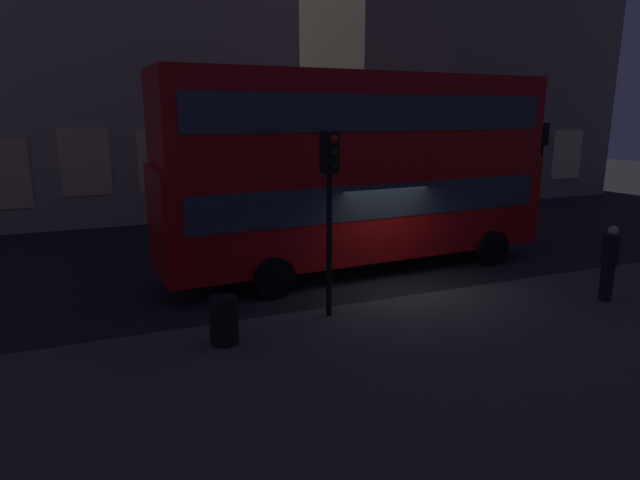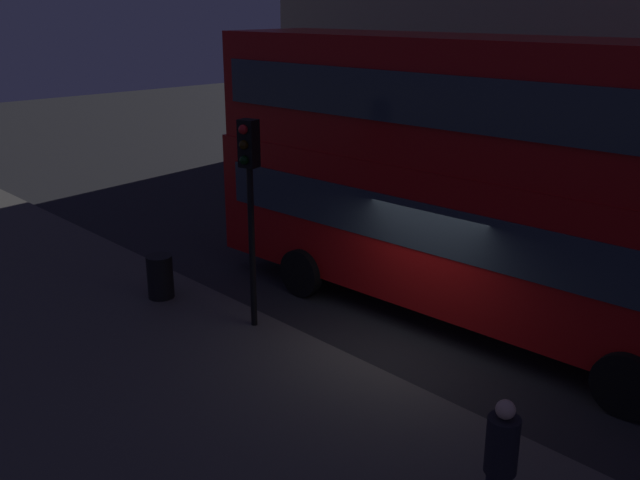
% 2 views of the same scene
% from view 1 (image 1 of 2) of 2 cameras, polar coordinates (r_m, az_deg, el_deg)
% --- Properties ---
extents(ground_plane, '(80.00, 80.00, 0.00)m').
position_cam_1_polar(ground_plane, '(14.06, 7.99, -5.06)').
color(ground_plane, '#232326').
extents(sidewalk_slab, '(44.00, 7.34, 0.12)m').
position_cam_1_polar(sidewalk_slab, '(10.61, 20.89, -11.78)').
color(sidewalk_slab, '#4C4944').
rests_on(sidewalk_slab, ground).
extents(building_plain_facade, '(15.00, 9.93, 16.70)m').
position_cam_1_polar(building_plain_facade, '(32.29, 13.31, 20.02)').
color(building_plain_facade, gray).
rests_on(building_plain_facade, ground).
extents(double_decker_bus, '(11.41, 3.28, 5.43)m').
position_cam_1_polar(double_decker_bus, '(15.00, 4.30, 8.03)').
color(double_decker_bus, '#B20F0F').
rests_on(double_decker_bus, ground).
extents(traffic_light_near_kerb, '(0.38, 0.39, 3.93)m').
position_cam_1_polar(traffic_light_near_kerb, '(11.06, 1.06, 5.78)').
color(traffic_light_near_kerb, black).
rests_on(traffic_light_near_kerb, sidewalk_slab).
extents(traffic_light_far_side, '(0.34, 0.37, 4.05)m').
position_cam_1_polar(traffic_light_far_side, '(22.42, 22.45, 8.51)').
color(traffic_light_far_side, black).
rests_on(traffic_light_far_side, ground).
extents(pedestrian, '(0.37, 0.37, 1.78)m').
position_cam_1_polar(pedestrian, '(14.13, 28.35, -2.11)').
color(pedestrian, black).
rests_on(pedestrian, sidewalk_slab).
extents(litter_bin, '(0.54, 0.54, 0.91)m').
position_cam_1_polar(litter_bin, '(10.44, -10.17, -8.41)').
color(litter_bin, black).
rests_on(litter_bin, sidewalk_slab).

